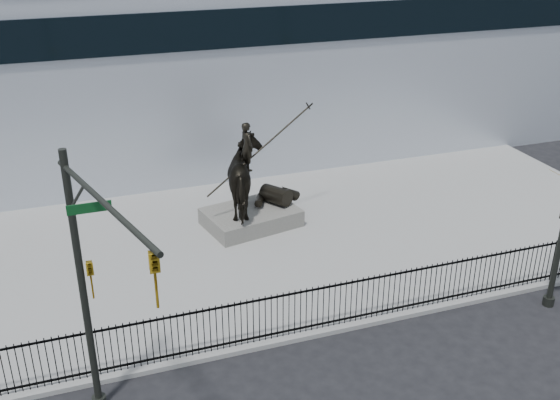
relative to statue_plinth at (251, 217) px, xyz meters
name	(u,v)px	position (x,y,z in m)	size (l,w,h in m)	color
ground	(352,354)	(0.40, -8.51, -0.48)	(120.00, 120.00, 0.00)	black
plaza	(273,242)	(0.40, -1.51, -0.40)	(30.00, 12.00, 0.15)	gray
building	(193,55)	(0.40, 11.49, 4.02)	(44.00, 14.00, 9.00)	silver
picket_fence	(335,304)	(0.40, -7.26, 0.43)	(22.10, 0.10, 1.50)	black
statue_plinth	(251,217)	(0.00, 0.00, 0.00)	(3.47, 2.39, 0.65)	#5C5954
equestrian_statue	(252,177)	(0.07, 0.01, 1.69)	(4.37, 3.16, 3.77)	black
traffic_signal_left	(94,286)	(-6.35, -9.14, 3.55)	(1.52, 4.84, 7.00)	black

